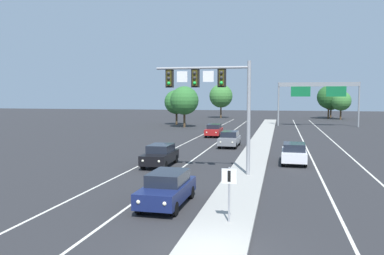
{
  "coord_description": "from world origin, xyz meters",
  "views": [
    {
      "loc": [
        2.18,
        -12.07,
        5.15
      ],
      "look_at": [
        -3.2,
        11.61,
        3.2
      ],
      "focal_mm": 36.81,
      "sensor_mm": 36.0,
      "label": 1
    }
  ],
  "objects_px": {
    "tree_far_right_b": "(329,97)",
    "tree_far_left_a": "(221,96)",
    "car_receding_white": "(294,153)",
    "tree_far_left_c": "(184,101)",
    "median_sign_post": "(229,186)",
    "tree_far_right_c": "(341,101)",
    "car_oncoming_red": "(214,130)",
    "overhead_signal_mast": "(215,91)",
    "car_oncoming_grey": "(230,139)",
    "car_oncoming_black": "(160,155)",
    "tree_far_left_b": "(177,102)",
    "car_oncoming_navy": "(167,188)",
    "highway_sign_gantry": "(318,90)",
    "tree_far_right_a": "(331,102)"
  },
  "relations": [
    {
      "from": "tree_far_right_b",
      "to": "tree_far_left_a",
      "type": "height_order",
      "value": "tree_far_left_a"
    },
    {
      "from": "tree_far_right_c",
      "to": "tree_far_left_b",
      "type": "distance_m",
      "value": 38.72
    },
    {
      "from": "car_oncoming_red",
      "to": "tree_far_left_a",
      "type": "height_order",
      "value": "tree_far_left_a"
    },
    {
      "from": "tree_far_left_c",
      "to": "tree_far_right_a",
      "type": "bearing_deg",
      "value": 52.7
    },
    {
      "from": "overhead_signal_mast",
      "to": "tree_far_left_c",
      "type": "relative_size",
      "value": 1.07
    },
    {
      "from": "car_oncoming_red",
      "to": "car_receding_white",
      "type": "distance_m",
      "value": 20.62
    },
    {
      "from": "car_oncoming_grey",
      "to": "car_receding_white",
      "type": "xyz_separation_m",
      "value": [
        6.06,
        -8.75,
        0.0
      ]
    },
    {
      "from": "tree_far_right_b",
      "to": "tree_far_left_a",
      "type": "bearing_deg",
      "value": -176.14
    },
    {
      "from": "car_oncoming_black",
      "to": "median_sign_post",
      "type": "bearing_deg",
      "value": -61.34
    },
    {
      "from": "median_sign_post",
      "to": "tree_far_right_b",
      "type": "bearing_deg",
      "value": 80.99
    },
    {
      "from": "car_oncoming_navy",
      "to": "car_oncoming_red",
      "type": "bearing_deg",
      "value": 95.62
    },
    {
      "from": "car_oncoming_black",
      "to": "tree_far_left_a",
      "type": "height_order",
      "value": "tree_far_left_a"
    },
    {
      "from": "car_receding_white",
      "to": "tree_far_right_c",
      "type": "height_order",
      "value": "tree_far_right_c"
    },
    {
      "from": "tree_far_right_b",
      "to": "tree_far_left_a",
      "type": "xyz_separation_m",
      "value": [
        -24.14,
        -1.63,
        0.25
      ]
    },
    {
      "from": "tree_far_right_b",
      "to": "tree_far_right_a",
      "type": "bearing_deg",
      "value": 77.71
    },
    {
      "from": "median_sign_post",
      "to": "tree_far_right_c",
      "type": "distance_m",
      "value": 77.29
    },
    {
      "from": "overhead_signal_mast",
      "to": "car_oncoming_navy",
      "type": "relative_size",
      "value": 1.6
    },
    {
      "from": "overhead_signal_mast",
      "to": "tree_far_right_b",
      "type": "distance_m",
      "value": 69.45
    },
    {
      "from": "tree_far_left_a",
      "to": "tree_far_left_b",
      "type": "bearing_deg",
      "value": -100.73
    },
    {
      "from": "car_oncoming_grey",
      "to": "tree_far_left_b",
      "type": "bearing_deg",
      "value": 114.95
    },
    {
      "from": "car_oncoming_black",
      "to": "tree_far_left_a",
      "type": "distance_m",
      "value": 64.13
    },
    {
      "from": "median_sign_post",
      "to": "car_oncoming_red",
      "type": "bearing_deg",
      "value": 100.58
    },
    {
      "from": "median_sign_post",
      "to": "tree_far_right_b",
      "type": "relative_size",
      "value": 0.29
    },
    {
      "from": "overhead_signal_mast",
      "to": "highway_sign_gantry",
      "type": "xyz_separation_m",
      "value": [
        10.16,
        44.55,
        0.7
      ]
    },
    {
      "from": "overhead_signal_mast",
      "to": "tree_far_right_b",
      "type": "bearing_deg",
      "value": 77.95
    },
    {
      "from": "tree_far_left_a",
      "to": "tree_far_right_a",
      "type": "xyz_separation_m",
      "value": [
        25.23,
        6.65,
        -1.34
      ]
    },
    {
      "from": "tree_far_right_c",
      "to": "tree_far_right_b",
      "type": "bearing_deg",
      "value": 142.52
    },
    {
      "from": "tree_far_right_c",
      "to": "tree_far_left_c",
      "type": "bearing_deg",
      "value": -134.67
    },
    {
      "from": "tree_far_right_c",
      "to": "highway_sign_gantry",
      "type": "bearing_deg",
      "value": -107.27
    },
    {
      "from": "car_oncoming_black",
      "to": "car_receding_white",
      "type": "distance_m",
      "value": 10.19
    },
    {
      "from": "tree_far_left_b",
      "to": "car_oncoming_navy",
      "type": "bearing_deg",
      "value": -75.45
    },
    {
      "from": "tree_far_right_c",
      "to": "tree_far_left_b",
      "type": "height_order",
      "value": "tree_far_right_c"
    },
    {
      "from": "car_receding_white",
      "to": "tree_far_left_a",
      "type": "distance_m",
      "value": 62.46
    },
    {
      "from": "tree_far_left_c",
      "to": "car_oncoming_grey",
      "type": "bearing_deg",
      "value": -65.67
    },
    {
      "from": "car_oncoming_red",
      "to": "tree_far_right_c",
      "type": "distance_m",
      "value": 47.03
    },
    {
      "from": "tree_far_left_b",
      "to": "tree_far_right_c",
      "type": "bearing_deg",
      "value": 36.94
    },
    {
      "from": "car_oncoming_black",
      "to": "tree_far_right_a",
      "type": "height_order",
      "value": "tree_far_right_a"
    },
    {
      "from": "median_sign_post",
      "to": "tree_far_right_a",
      "type": "relative_size",
      "value": 0.38
    },
    {
      "from": "median_sign_post",
      "to": "tree_far_left_c",
      "type": "bearing_deg",
      "value": 105.95
    },
    {
      "from": "car_receding_white",
      "to": "tree_far_left_c",
      "type": "height_order",
      "value": "tree_far_left_c"
    },
    {
      "from": "highway_sign_gantry",
      "to": "tree_far_right_b",
      "type": "relative_size",
      "value": 1.78
    },
    {
      "from": "tree_far_left_c",
      "to": "tree_far_left_a",
      "type": "bearing_deg",
      "value": 86.61
    },
    {
      "from": "tree_far_left_a",
      "to": "tree_far_right_b",
      "type": "bearing_deg",
      "value": 3.86
    },
    {
      "from": "median_sign_post",
      "to": "car_oncoming_grey",
      "type": "distance_m",
      "value": 24.44
    },
    {
      "from": "overhead_signal_mast",
      "to": "car_receding_white",
      "type": "relative_size",
      "value": 1.6
    },
    {
      "from": "car_receding_white",
      "to": "tree_far_left_b",
      "type": "xyz_separation_m",
      "value": [
        -19.24,
        37.08,
        3.24
      ]
    },
    {
      "from": "car_oncoming_red",
      "to": "tree_far_right_c",
      "type": "xyz_separation_m",
      "value": [
        21.01,
        41.95,
        3.26
      ]
    },
    {
      "from": "car_oncoming_navy",
      "to": "car_oncoming_red",
      "type": "xyz_separation_m",
      "value": [
        -3.11,
        31.62,
        0.0
      ]
    },
    {
      "from": "car_oncoming_black",
      "to": "tree_far_right_c",
      "type": "height_order",
      "value": "tree_far_right_c"
    },
    {
      "from": "median_sign_post",
      "to": "car_receding_white",
      "type": "relative_size",
      "value": 0.49
    }
  ]
}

